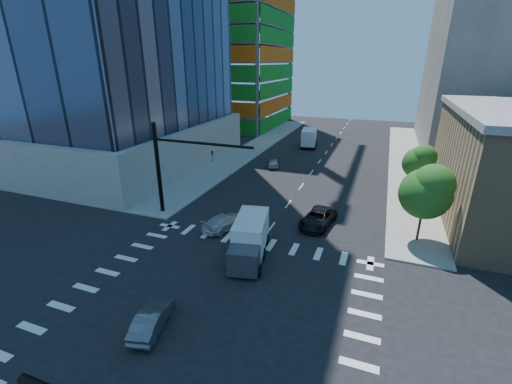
% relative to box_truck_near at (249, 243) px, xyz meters
% --- Properties ---
extents(ground, '(160.00, 160.00, 0.00)m').
position_rel_box_truck_near_xyz_m(ground, '(-0.05, -6.41, -1.35)').
color(ground, black).
rests_on(ground, ground).
extents(road_markings, '(20.00, 20.00, 0.01)m').
position_rel_box_truck_near_xyz_m(road_markings, '(-0.05, -6.41, -1.35)').
color(road_markings, silver).
rests_on(road_markings, ground).
extents(sidewalk_ne, '(5.00, 60.00, 0.15)m').
position_rel_box_truck_near_xyz_m(sidewalk_ne, '(12.45, 33.59, -1.28)').
color(sidewalk_ne, gray).
rests_on(sidewalk_ne, ground).
extents(sidewalk_nw, '(5.00, 60.00, 0.15)m').
position_rel_box_truck_near_xyz_m(sidewalk_nw, '(-12.55, 33.59, -1.28)').
color(sidewalk_nw, gray).
rests_on(sidewalk_nw, ground).
extents(construction_building, '(25.16, 34.50, 70.60)m').
position_rel_box_truck_near_xyz_m(construction_building, '(-27.46, 55.52, 23.26)').
color(construction_building, slate).
rests_on(construction_building, ground).
extents(signal_mast_nw, '(10.20, 0.40, 9.00)m').
position_rel_box_truck_near_xyz_m(signal_mast_nw, '(-10.04, 5.09, 4.14)').
color(signal_mast_nw, black).
rests_on(signal_mast_nw, sidewalk_nw).
extents(tree_south, '(4.16, 4.16, 6.82)m').
position_rel_box_truck_near_xyz_m(tree_south, '(12.58, 7.49, 3.33)').
color(tree_south, '#382316').
rests_on(tree_south, sidewalk_ne).
extents(tree_north, '(3.54, 3.52, 5.78)m').
position_rel_box_truck_near_xyz_m(tree_north, '(12.88, 19.49, 2.63)').
color(tree_north, '#382316').
rests_on(tree_north, sidewalk_ne).
extents(car_nb_far, '(3.19, 5.53, 1.45)m').
position_rel_box_truck_near_xyz_m(car_nb_far, '(3.91, 7.65, -0.63)').
color(car_nb_far, black).
rests_on(car_nb_far, ground).
extents(car_sb_near, '(3.41, 5.07, 1.36)m').
position_rel_box_truck_near_xyz_m(car_sb_near, '(-3.99, 4.05, -0.67)').
color(car_sb_near, silver).
rests_on(car_sb_near, ground).
extents(car_sb_mid, '(2.67, 4.09, 1.29)m').
position_rel_box_truck_near_xyz_m(car_sb_mid, '(-5.87, 24.30, -0.71)').
color(car_sb_mid, '#A6A7AE').
rests_on(car_sb_mid, ground).
extents(car_sb_cross, '(2.24, 4.12, 1.29)m').
position_rel_box_truck_near_xyz_m(car_sb_cross, '(-2.45, -8.92, -0.71)').
color(car_sb_cross, '#56565B').
rests_on(car_sb_cross, ground).
extents(box_truck_near, '(3.63, 6.22, 3.06)m').
position_rel_box_truck_near_xyz_m(box_truck_near, '(0.00, 0.00, 0.00)').
color(box_truck_near, black).
rests_on(box_truck_near, ground).
extents(box_truck_far, '(3.47, 6.43, 3.21)m').
position_rel_box_truck_near_xyz_m(box_truck_far, '(-3.80, 38.96, 0.06)').
color(box_truck_far, black).
rests_on(box_truck_far, ground).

